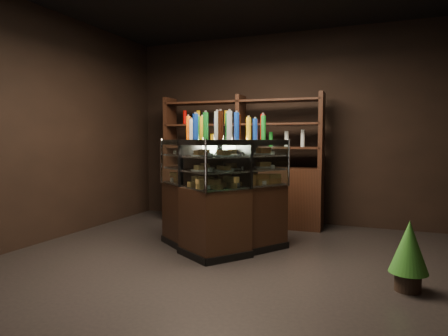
% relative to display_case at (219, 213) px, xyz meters
% --- Properties ---
extents(ground, '(5.00, 5.00, 0.00)m').
position_rel_display_case_xyz_m(ground, '(0.26, -0.55, -0.45)').
color(ground, black).
rests_on(ground, ground).
extents(room_shell, '(5.02, 5.02, 3.01)m').
position_rel_display_case_xyz_m(room_shell, '(0.26, -0.55, 1.49)').
color(room_shell, black).
rests_on(room_shell, ground).
extents(display_case, '(1.62, 1.36, 1.33)m').
position_rel_display_case_xyz_m(display_case, '(0.00, 0.00, 0.00)').
color(display_case, black).
rests_on(display_case, ground).
extents(food_display, '(1.26, 1.04, 0.42)m').
position_rel_display_case_xyz_m(food_display, '(0.00, -0.01, 0.54)').
color(food_display, '#B97E42').
rests_on(food_display, display_case).
extents(bottles_top, '(1.09, 0.90, 0.30)m').
position_rel_display_case_xyz_m(bottles_top, '(-0.00, 0.00, 1.01)').
color(bottles_top, '#0F38B2').
rests_on(bottles_top, display_case).
extents(potted_conifer, '(0.33, 0.33, 0.71)m').
position_rel_display_case_xyz_m(potted_conifer, '(2.04, -0.58, -0.05)').
color(potted_conifer, black).
rests_on(potted_conifer, ground).
extents(back_shelving, '(2.52, 0.52, 2.00)m').
position_rel_display_case_xyz_m(back_shelving, '(-0.27, 1.50, 0.16)').
color(back_shelving, black).
rests_on(back_shelving, ground).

